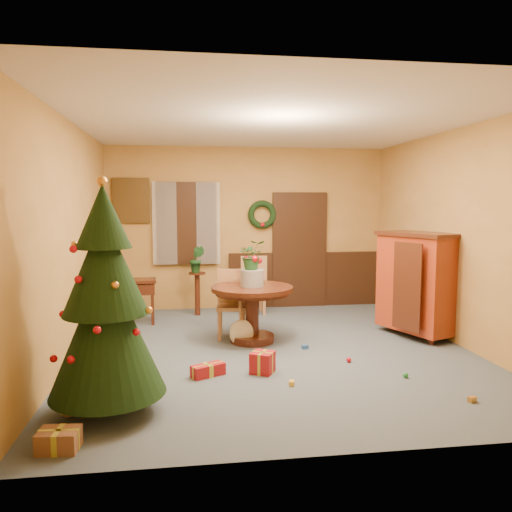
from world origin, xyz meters
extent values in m
plane|color=#3A4755|center=(0.00, 0.00, 0.00)|extent=(5.50, 5.50, 0.00)
plane|color=silver|center=(0.00, 0.00, 2.90)|extent=(5.50, 5.50, 0.00)
plane|color=olive|center=(0.00, 2.75, 1.45)|extent=(5.00, 0.00, 5.00)
plane|color=olive|center=(0.00, -2.75, 1.45)|extent=(5.00, 0.00, 5.00)
plane|color=olive|center=(-2.50, 0.00, 1.45)|extent=(0.00, 5.50, 5.50)
plane|color=olive|center=(2.50, 0.00, 1.45)|extent=(0.00, 5.50, 5.50)
cube|color=black|center=(1.05, 2.71, 0.50)|extent=(2.80, 0.06, 1.00)
cube|color=black|center=(0.95, 2.70, 1.05)|extent=(1.00, 0.08, 2.10)
cube|color=white|center=(0.95, 2.73, 1.00)|extent=(0.80, 0.03, 1.90)
cube|color=black|center=(-1.10, 2.70, 1.55)|extent=(1.05, 0.08, 1.45)
cube|color=white|center=(-1.10, 2.73, 1.55)|extent=(0.88, 0.03, 1.25)
cube|color=white|center=(-1.48, 2.65, 1.55)|extent=(0.42, 0.02, 1.45)
cube|color=white|center=(-0.72, 2.65, 1.55)|extent=(0.42, 0.02, 1.45)
torus|color=black|center=(0.25, 2.67, 1.70)|extent=(0.51, 0.11, 0.51)
cube|color=#4C3819|center=(-2.05, 2.71, 1.95)|extent=(0.62, 0.05, 0.78)
cube|color=gray|center=(-2.05, 2.74, 1.95)|extent=(0.48, 0.02, 0.62)
cylinder|color=black|center=(-0.23, 0.44, 0.74)|extent=(1.12, 1.12, 0.06)
cylinder|color=black|center=(-0.23, 0.44, 0.68)|extent=(1.00, 1.00, 0.04)
cylinder|color=black|center=(-0.23, 0.44, 0.38)|extent=(0.18, 0.18, 0.62)
cylinder|color=black|center=(-0.23, 0.44, 0.05)|extent=(0.60, 0.60, 0.10)
cylinder|color=slate|center=(-0.23, 0.44, 0.89)|extent=(0.31, 0.31, 0.23)
imported|color=#1E4C23|center=(-0.23, 0.44, 1.20)|extent=(0.36, 0.31, 0.40)
cube|color=#915D3A|center=(-0.49, 0.68, 0.44)|extent=(0.46, 0.46, 0.05)
cube|color=#915D3A|center=(-0.47, 0.86, 0.71)|extent=(0.42, 0.09, 0.49)
cube|color=#915D3A|center=(-0.30, 0.82, 0.21)|extent=(0.05, 0.05, 0.42)
cube|color=#915D3A|center=(-0.64, 0.87, 0.21)|extent=(0.05, 0.05, 0.42)
cube|color=#915D3A|center=(-0.34, 0.49, 0.21)|extent=(0.05, 0.05, 0.42)
cube|color=#915D3A|center=(-0.68, 0.53, 0.21)|extent=(0.05, 0.05, 0.42)
cube|color=#915D3A|center=(0.01, 2.23, 0.47)|extent=(0.45, 0.45, 0.05)
cube|color=#915D3A|center=(0.01, 2.03, 0.76)|extent=(0.44, 0.05, 0.53)
cube|color=#915D3A|center=(-0.17, 2.05, 0.23)|extent=(0.05, 0.05, 0.45)
cube|color=#915D3A|center=(0.19, 2.05, 0.23)|extent=(0.05, 0.05, 0.45)
cube|color=#915D3A|center=(-0.17, 2.40, 0.23)|extent=(0.05, 0.05, 0.45)
cube|color=#915D3A|center=(0.19, 2.41, 0.23)|extent=(0.05, 0.05, 0.45)
cylinder|color=black|center=(-0.94, 2.21, 0.36)|extent=(0.09, 0.09, 0.71)
cylinder|color=black|center=(-0.94, 2.21, 0.72)|extent=(0.28, 0.28, 0.03)
imported|color=#19471E|center=(-0.94, 2.21, 0.96)|extent=(0.28, 0.24, 0.46)
cylinder|color=#382111|center=(-1.83, -1.72, 0.11)|extent=(0.13, 0.13, 0.23)
cone|color=black|center=(-1.83, -1.72, 0.80)|extent=(1.03, 1.03, 1.22)
cone|color=black|center=(-1.83, -1.72, 1.36)|extent=(0.75, 0.75, 0.89)
cone|color=black|center=(-1.83, -1.72, 1.79)|extent=(0.49, 0.49, 0.56)
sphere|color=gold|center=(-1.83, -1.72, 2.09)|extent=(0.09, 0.09, 0.09)
cube|color=black|center=(-2.00, 1.71, 0.69)|extent=(0.83, 0.46, 0.05)
cube|color=black|center=(-2.00, 1.71, 0.56)|extent=(0.78, 0.41, 0.17)
cube|color=black|center=(-2.34, 1.71, 0.33)|extent=(0.07, 0.29, 0.66)
cube|color=black|center=(-1.66, 1.71, 0.33)|extent=(0.07, 0.29, 0.66)
cube|color=#5C240A|center=(2.15, 0.42, 0.77)|extent=(0.91, 1.22, 1.36)
cube|color=black|center=(2.15, 0.42, 1.46)|extent=(1.00, 1.31, 0.05)
cylinder|color=black|center=(2.15, -0.04, 0.05)|extent=(0.08, 0.08, 0.10)
cylinder|color=black|center=(2.15, 0.88, 0.05)|extent=(0.08, 0.08, 0.10)
cube|color=brown|center=(-2.11, -2.38, 0.08)|extent=(0.32, 0.25, 0.16)
cube|color=gold|center=(-2.11, -2.38, 0.08)|extent=(0.31, 0.06, 0.17)
cube|color=gold|center=(-2.11, -2.38, 0.08)|extent=(0.06, 0.23, 0.17)
cube|color=maroon|center=(-0.29, -0.84, 0.12)|extent=(0.32, 0.32, 0.24)
cube|color=gold|center=(-0.29, -0.84, 0.12)|extent=(0.23, 0.14, 0.24)
cube|color=gold|center=(-0.29, -0.84, 0.12)|extent=(0.14, 0.23, 0.24)
cube|color=brown|center=(-2.15, -1.64, 0.07)|extent=(0.30, 0.29, 0.13)
cube|color=gold|center=(-2.15, -1.64, 0.07)|extent=(0.22, 0.17, 0.14)
cube|color=gold|center=(-2.15, -1.64, 0.07)|extent=(0.13, 0.16, 0.14)
cube|color=maroon|center=(-0.90, -0.86, 0.07)|extent=(0.40, 0.31, 0.13)
cube|color=gold|center=(-0.90, -0.86, 0.07)|extent=(0.35, 0.20, 0.13)
cube|color=gold|center=(-0.90, -0.86, 0.07)|extent=(0.12, 0.16, 0.13)
cube|color=#24529E|center=(0.41, -0.01, 0.03)|extent=(0.09, 0.08, 0.05)
sphere|color=#227D35|center=(1.24, -1.23, 0.03)|extent=(0.06, 0.06, 0.06)
cube|color=gold|center=(-0.04, -1.28, 0.03)|extent=(0.07, 0.09, 0.05)
sphere|color=red|center=(0.80, -0.63, 0.03)|extent=(0.06, 0.06, 0.06)
cube|color=gold|center=(1.58, -1.95, 0.03)|extent=(0.09, 0.08, 0.05)
camera|label=1|loc=(-1.12, -6.22, 1.89)|focal=35.00mm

